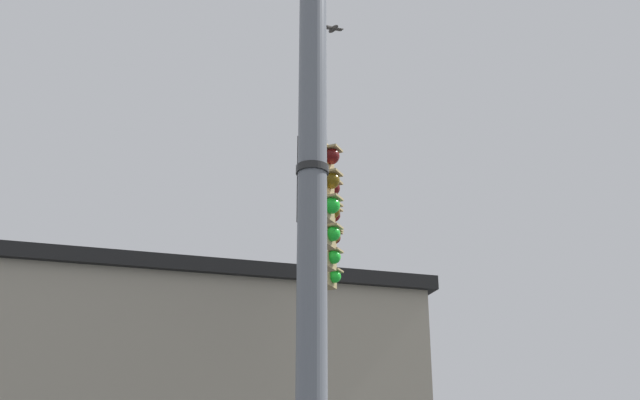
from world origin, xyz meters
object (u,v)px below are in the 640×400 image
at_px(traffic_light_nearest_pole, 320,182).
at_px(street_name_sign, 313,178).
at_px(traffic_light_mid_inner, 322,212).
at_px(traffic_light_arm_end, 326,258).
at_px(bird_flying, 333,29).
at_px(traffic_light_mid_outer, 324,237).

distance_m(traffic_light_nearest_pole, street_name_sign, 2.01).
height_order(traffic_light_mid_inner, street_name_sign, traffic_light_mid_inner).
xyz_separation_m(traffic_light_arm_end, bird_flying, (0.73, 0.50, 4.08)).
bearing_deg(traffic_light_nearest_pole, traffic_light_arm_end, -156.47).
height_order(traffic_light_mid_outer, street_name_sign, traffic_light_mid_outer).
bearing_deg(traffic_light_nearest_pole, traffic_light_mid_outer, -156.47).
xyz_separation_m(traffic_light_mid_outer, bird_flying, (-0.32, 0.05, 4.08)).
bearing_deg(bird_flying, street_name_sign, 21.10).
distance_m(traffic_light_nearest_pole, traffic_light_mid_outer, 2.30).
relative_size(traffic_light_mid_inner, bird_flying, 3.36).
relative_size(traffic_light_mid_inner, street_name_sign, 1.19).
bearing_deg(bird_flying, traffic_light_mid_outer, -8.00).
bearing_deg(traffic_light_mid_inner, bird_flying, -163.27).
distance_m(traffic_light_mid_inner, street_name_sign, 3.11).
relative_size(traffic_light_mid_inner, traffic_light_mid_outer, 1.00).
bearing_deg(bird_flying, traffic_light_mid_inner, 16.73).
bearing_deg(traffic_light_arm_end, bird_flying, 34.58).
bearing_deg(traffic_light_mid_outer, street_name_sign, 23.27).
bearing_deg(traffic_light_mid_outer, traffic_light_mid_inner, 23.53).
bearing_deg(traffic_light_mid_outer, traffic_light_arm_end, -156.47).
height_order(street_name_sign, bird_flying, bird_flying).
bearing_deg(traffic_light_arm_end, traffic_light_mid_outer, 23.53).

